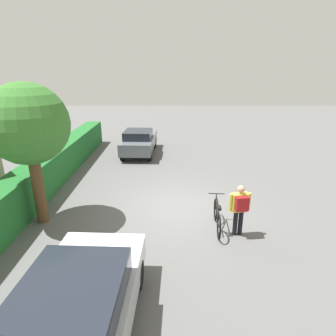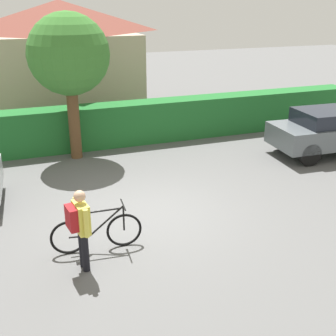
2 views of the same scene
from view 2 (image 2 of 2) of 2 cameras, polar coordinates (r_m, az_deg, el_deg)
The scene contains 7 objects.
ground_plane at distance 10.00m, azimuth -2.61°, elevation -5.89°, with size 60.00×60.00×0.00m, color #595959.
hedge_row at distance 14.43m, azimuth -8.93°, elevation 5.48°, with size 19.14×0.90×1.37m, color #20652A.
house_distant at distance 18.47m, azimuth -13.64°, elevation 13.79°, with size 5.73×5.23×4.54m.
parked_car_far at distance 14.47m, azimuth 20.88°, elevation 4.62°, with size 4.08×1.86×1.42m.
bicycle at distance 8.55m, azimuth -9.33°, elevation -8.31°, with size 1.76×0.50×0.92m.
person_rider at distance 7.76m, azimuth -11.51°, elevation -7.14°, with size 0.39×0.63×1.55m.
tree_kerbside at distance 13.00m, azimuth -12.91°, elevation 14.21°, with size 2.34×2.34×4.28m.
Camera 2 is at (-2.63, -8.49, 4.58)m, focal length 46.40 mm.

